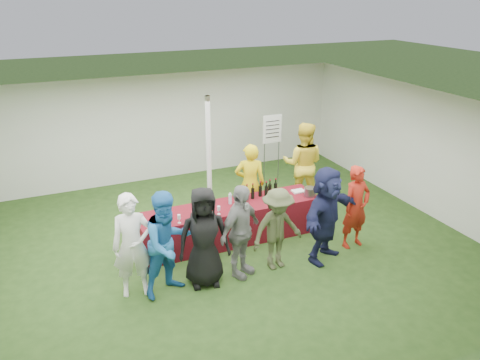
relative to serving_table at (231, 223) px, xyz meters
name	(u,v)px	position (x,y,z in m)	size (l,w,h in m)	color
ground	(208,250)	(-0.57, -0.21, -0.38)	(60.00, 60.00, 0.00)	#284719
tent	(209,161)	(-0.07, 0.99, 0.98)	(10.00, 10.00, 10.00)	white
serving_table	(231,223)	(0.00, 0.00, 0.00)	(3.60, 0.80, 0.75)	maroon
wine_bottles	(259,191)	(0.68, 0.15, 0.50)	(0.88, 0.13, 0.32)	black
wine_glasses	(191,214)	(-0.88, -0.27, 0.49)	(1.08, 0.12, 0.16)	silver
water_bottle	(230,199)	(0.03, 0.08, 0.48)	(0.07, 0.07, 0.23)	silver
bar_towel	(298,191)	(1.53, 0.05, 0.39)	(0.25, 0.18, 0.03)	white
dump_bucket	(310,192)	(1.64, -0.22, 0.46)	(0.23, 0.23, 0.18)	slate
wine_list_sign	(272,134)	(2.04, 2.25, 0.94)	(0.50, 0.03, 1.80)	slate
staff_pourer	(250,184)	(0.67, 0.56, 0.50)	(0.64, 0.42, 1.74)	yellow
staff_back	(303,164)	(2.17, 0.97, 0.59)	(0.93, 0.73, 1.92)	yellow
customer_0	(133,246)	(-2.08, -1.00, 0.50)	(0.64, 0.42, 1.76)	white
customer_1	(168,244)	(-1.56, -1.18, 0.52)	(0.87, 0.67, 1.78)	#2269B1
customer_2	(204,237)	(-0.96, -1.18, 0.50)	(0.85, 0.55, 1.74)	black
customer_3	(240,232)	(-0.31, -1.19, 0.47)	(0.99, 0.41, 1.68)	gray
customer_4	(277,229)	(0.38, -1.23, 0.38)	(0.98, 0.56, 1.52)	#454B2C
customer_5	(326,215)	(1.30, -1.32, 0.52)	(1.67, 0.53, 1.80)	#191D41
customer_6	(356,207)	(2.09, -1.14, 0.44)	(0.60, 0.39, 1.63)	#A61F12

